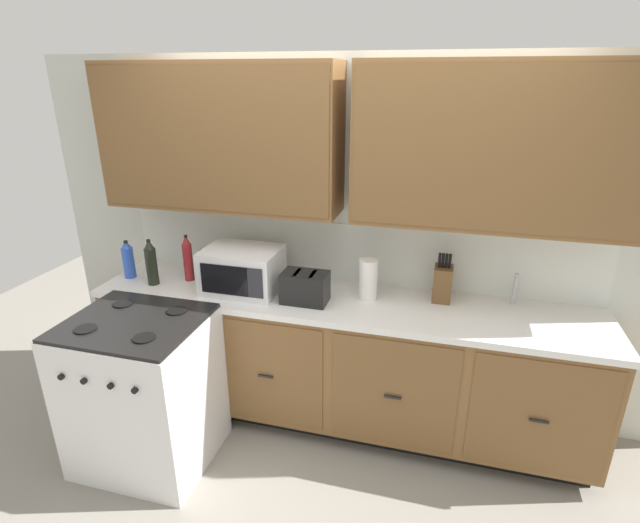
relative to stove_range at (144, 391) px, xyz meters
name	(u,v)px	position (x,y,z in m)	size (l,w,h in m)	color
ground_plane	(327,448)	(1.04, 0.33, -0.47)	(8.00, 8.00, 0.00)	gray
wall_unit	(349,182)	(1.04, 0.83, 1.14)	(4.34, 0.40, 2.35)	silver
counter_run	(339,360)	(1.04, 0.63, 0.00)	(3.17, 0.64, 0.91)	black
stove_range	(144,391)	(0.00, 0.00, 0.00)	(0.76, 0.68, 0.95)	white
microwave	(242,270)	(0.40, 0.60, 0.58)	(0.48, 0.37, 0.28)	white
toaster	(305,287)	(0.84, 0.54, 0.54)	(0.28, 0.18, 0.19)	black
knife_block	(443,283)	(1.65, 0.78, 0.56)	(0.11, 0.14, 0.31)	brown
sink_faucet	(515,289)	(2.07, 0.84, 0.54)	(0.02, 0.02, 0.20)	#B2B5BA
paper_towel_roll	(368,279)	(1.20, 0.68, 0.57)	(0.12, 0.12, 0.26)	white
bottle_green	(203,266)	(0.08, 0.67, 0.55)	(0.08, 0.08, 0.22)	#237A38
bottle_red	(188,258)	(-0.02, 0.66, 0.60)	(0.06, 0.06, 0.32)	maroon
bottle_dark	(151,263)	(-0.22, 0.53, 0.59)	(0.07, 0.07, 0.31)	black
bottle_blue	(128,260)	(-0.44, 0.59, 0.57)	(0.08, 0.08, 0.27)	blue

